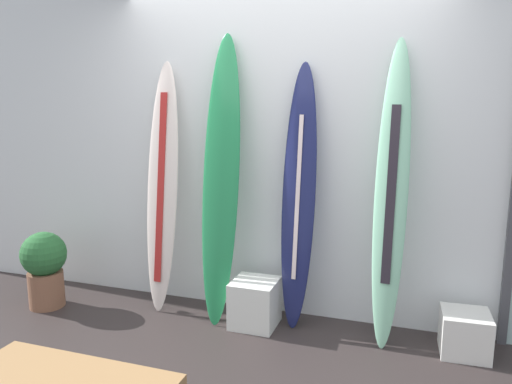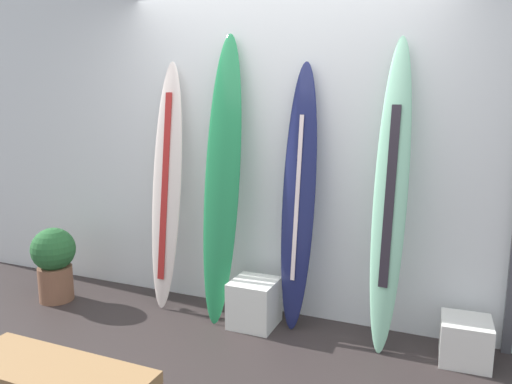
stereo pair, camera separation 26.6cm
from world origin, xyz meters
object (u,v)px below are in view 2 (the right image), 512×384
Objects in this scene: display_block_left at (465,341)px; potted_plant at (54,261)px; surfboard_ivory at (167,188)px; surfboard_seafoam at (390,199)px; bench at (54,379)px; surfboard_emerald at (222,180)px; display_block_center at (254,303)px; surfboard_navy at (299,200)px.

display_block_left is 3.26m from potted_plant.
surfboard_ivory is 1.78m from surfboard_seafoam.
bench is (-1.27, -1.74, -0.64)m from surfboard_seafoam.
surfboard_emerald is 6.19× the size of display_block_center.
surfboard_navy is 0.93× the size of surfboard_seafoam.
surfboard_ivory reaches higher than bench.
bench reaches higher than display_block_left.
display_block_left is at bearing 4.74° from potted_plant.
surfboard_seafoam is at bearing 5.02° from display_block_center.
surfboard_seafoam is 2.82m from potted_plant.
surfboard_navy is 2.00× the size of bench.
bench is (-0.32, -1.66, 0.23)m from display_block_center.
surfboard_navy is (1.12, 0.03, -0.01)m from surfboard_ivory.
surfboard_emerald is at bearing -179.17° from surfboard_seafoam.
display_block_center is 0.36× the size of bench.
surfboard_ivory reaches higher than potted_plant.
surfboard_navy is (0.59, 0.08, -0.12)m from surfboard_emerald.
potted_plant is (-1.46, -0.29, -0.74)m from surfboard_emerald.
surfboard_navy is at bearing 71.29° from bench.
surfboard_ivory is 0.95× the size of surfboard_seafoam.
display_block_left is (1.19, -0.10, -0.83)m from surfboard_navy.
display_block_center is at bearing -7.44° from surfboard_ivory.
surfboard_ivory is 6.13× the size of display_block_left.
potted_plant is at bearing -172.75° from display_block_center.
surfboard_seafoam is 2.15× the size of bench.
bench reaches higher than display_block_center.
surfboard_emerald is at bearing -4.50° from surfboard_ivory.
surfboard_emerald is 0.61m from surfboard_navy.
surfboard_seafoam reaches higher than surfboard_ivory.
potted_plant is (-3.24, -0.27, 0.21)m from display_block_left.
surfboard_navy is at bearing 175.08° from surfboard_seafoam.
surfboard_emerald is 3.45× the size of potted_plant.
potted_plant is (-2.71, -0.31, -0.69)m from surfboard_seafoam.
surfboard_navy is 1.99m from bench.
surfboard_ivory is at bearing 175.50° from surfboard_emerald.
display_block_center is at bearing -12.61° from surfboard_emerald.
surfboard_seafoam is (1.25, 0.02, -0.05)m from surfboard_emerald.
surfboard_ivory is at bearing 105.95° from bench.
surfboard_emerald reaches higher than potted_plant.
surfboard_emerald reaches higher than surfboard_seafoam.
display_block_center is 1.71m from bench.
display_block_center is at bearing -154.40° from surfboard_navy.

